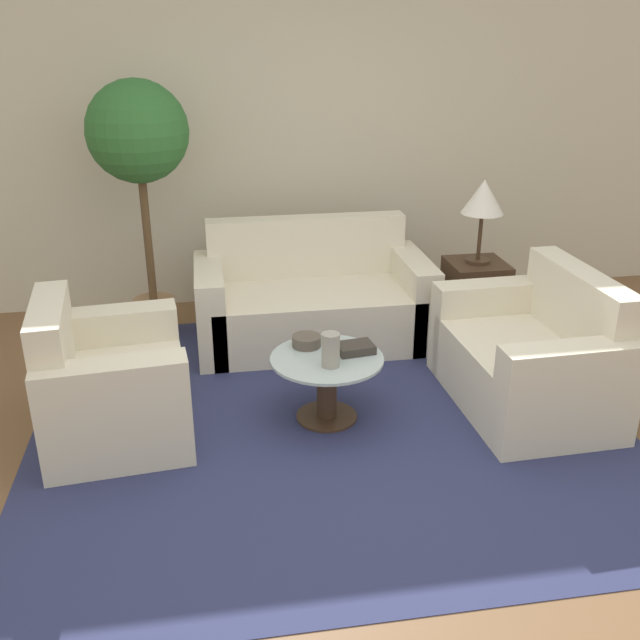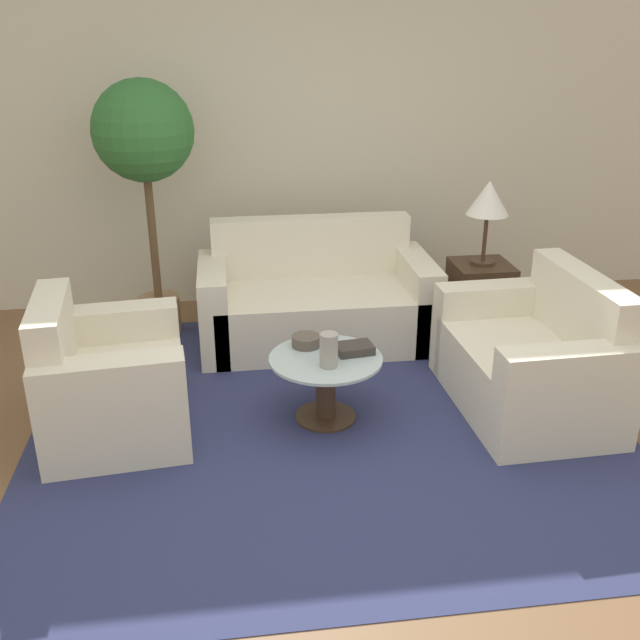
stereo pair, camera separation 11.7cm
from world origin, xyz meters
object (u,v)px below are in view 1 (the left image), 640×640
loveseat (535,360)px  vase (331,350)px  table_lamp (483,199)px  book_stack (355,348)px  bowl (307,341)px  potted_plant (139,147)px  sofa_main (312,302)px  coffee_table (327,379)px  armchair (105,389)px

loveseat → vase: bearing=-87.3°
table_lamp → book_stack: bearing=-137.9°
vase → book_stack: 0.25m
table_lamp → bowl: bearing=-147.5°
vase → table_lamp: bearing=42.0°
potted_plant → vase: size_ratio=9.36×
sofa_main → coffee_table: bearing=-94.5°
loveseat → coffee_table: bearing=-92.3°
table_lamp → bowl: (-1.44, -0.92, -0.61)m
loveseat → bowl: loveseat is taller
bowl → loveseat: bearing=-7.5°
sofa_main → bowl: 1.07m
coffee_table → potted_plant: potted_plant is taller
loveseat → coffee_table: (-1.32, 0.01, -0.02)m
sofa_main → book_stack: (0.09, -1.17, 0.15)m
coffee_table → table_lamp: 1.90m
table_lamp → vase: 1.89m
loveseat → bowl: (-1.42, 0.19, 0.16)m
armchair → coffee_table: (1.29, -0.04, -0.02)m
coffee_table → potted_plant: bearing=126.2°
table_lamp → book_stack: table_lamp is taller
bowl → book_stack: 0.31m
armchair → potted_plant: bearing=-13.7°
table_lamp → book_stack: size_ratio=2.64×
table_lamp → vase: bearing=-138.0°
coffee_table → bowl: bowl is taller
sofa_main → coffee_table: (-0.10, -1.21, -0.02)m
sofa_main → loveseat: bearing=-44.9°
potted_plant → vase: potted_plant is taller
armchair → bowl: bearing=-89.1°
armchair → bowl: (1.20, 0.14, 0.16)m
sofa_main → loveseat: sofa_main is taller
armchair → bowl: armchair is taller
armchair → potted_plant: size_ratio=0.54×
book_stack → armchair: bearing=172.1°
sofa_main → armchair: 1.82m
loveseat → table_lamp: 1.34m
table_lamp → potted_plant: 2.49m
bowl → vase: bearing=-71.7°
vase → book_stack: (0.18, 0.16, -0.08)m
loveseat → armchair: bearing=-93.0°
sofa_main → armchair: bearing=-139.8°
table_lamp → vase: size_ratio=3.07×
table_lamp → book_stack: (-1.16, -1.05, -0.62)m
armchair → vase: armchair is taller
armchair → table_lamp: bearing=-73.8°
coffee_table → bowl: (-0.10, 0.18, 0.18)m
coffee_table → vase: (0.00, -0.12, 0.25)m
loveseat → bowl: bearing=-99.4°
potted_plant → bowl: size_ratio=10.74×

